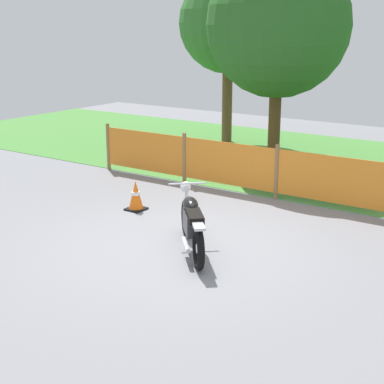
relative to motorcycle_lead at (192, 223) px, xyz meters
name	(u,v)px	position (x,y,z in m)	size (l,w,h in m)	color
ground	(191,244)	(-0.18, 0.23, -0.44)	(24.00, 24.00, 0.02)	gray
grass_verge	(339,165)	(-0.18, 6.42, -0.43)	(24.00, 6.69, 0.01)	#4C8C3D
barrier_fence	(277,171)	(-0.18, 3.07, 0.11)	(8.52, 0.08, 1.05)	olive
tree_leftmost	(228,24)	(-3.85, 7.36, 2.77)	(2.67, 2.67, 4.56)	brown
tree_near_left	(278,25)	(-1.51, 5.59, 2.73)	(3.22, 3.22, 4.78)	brown
motorcycle_lead	(192,223)	(0.00, 0.00, 0.00)	(1.34, 1.46, 0.89)	black
traffic_cone	(136,196)	(-1.93, 1.06, -0.17)	(0.32, 0.32, 0.53)	black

